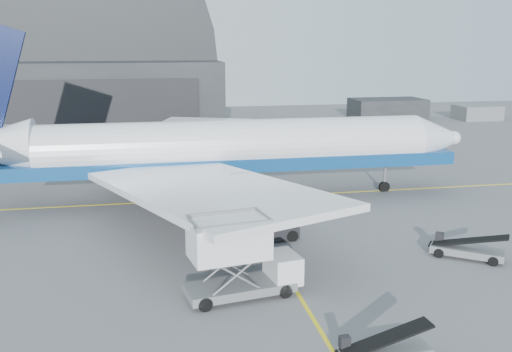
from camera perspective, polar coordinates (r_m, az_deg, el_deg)
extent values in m
plane|color=#565659|center=(37.55, 3.29, -10.22)|extent=(200.00, 200.00, 0.00)
cube|color=yellow|center=(56.07, -1.67, -2.18)|extent=(80.00, 0.25, 0.02)
cube|color=yellow|center=(35.78, 4.09, -11.46)|extent=(0.25, 40.00, 0.02)
cube|color=black|center=(99.68, -18.71, 7.45)|extent=(50.00, 28.00, 12.00)
cube|color=black|center=(85.90, -19.87, 5.85)|extent=(42.00, 0.40, 9.50)
cube|color=black|center=(116.15, 12.95, 5.57)|extent=(14.00, 8.00, 4.00)
cube|color=slate|center=(120.56, 21.17, 5.28)|extent=(8.00, 6.00, 2.80)
cylinder|color=white|center=(54.57, -1.96, 3.09)|extent=(36.69, 4.89, 4.89)
cone|color=white|center=(61.17, 17.50, 3.59)|extent=(4.48, 4.89, 4.89)
sphere|color=white|center=(62.16, 19.16, 3.61)|extent=(1.43, 1.43, 1.43)
cube|color=black|center=(60.51, 16.52, 4.14)|extent=(2.65, 2.24, 0.71)
cube|color=navy|center=(54.88, -1.94, 1.46)|extent=(42.80, 4.94, 1.22)
cube|color=white|center=(42.42, -4.82, -1.34)|extent=(18.79, 24.99, 1.49)
cube|color=white|center=(66.30, -7.09, 3.92)|extent=(18.79, 24.99, 1.49)
cylinder|color=gray|center=(47.14, -1.62, -1.86)|extent=(5.30, 2.75, 2.75)
cylinder|color=gray|center=(62.87, -4.01, 1.97)|extent=(5.30, 2.75, 2.75)
cylinder|color=#A5A5AA|center=(59.62, 12.75, -0.16)|extent=(0.29, 0.29, 2.85)
cylinder|color=black|center=(59.85, 12.70, -1.06)|extent=(1.12, 0.36, 1.12)
cylinder|color=black|center=(52.22, -3.57, -2.74)|extent=(1.32, 0.46, 1.32)
cylinder|color=black|center=(58.48, -4.39, -1.00)|extent=(1.32, 0.46, 1.32)
cube|color=slate|center=(34.89, -1.64, -11.05)|extent=(6.84, 3.67, 0.54)
cube|color=silver|center=(35.48, 2.70, -9.10)|extent=(2.13, 2.75, 1.73)
cube|color=black|center=(35.69, 3.91, -8.52)|extent=(0.44, 2.04, 0.97)
cube|color=silver|center=(33.54, -2.73, -6.40)|extent=(4.94, 3.44, 2.16)
cylinder|color=black|center=(34.82, 2.93, -11.40)|extent=(0.91, 0.47, 0.86)
cylinder|color=black|center=(36.73, 1.49, -10.03)|extent=(0.91, 0.47, 0.86)
cylinder|color=black|center=(33.31, -5.12, -12.64)|extent=(0.91, 0.47, 0.86)
cylinder|color=black|center=(35.30, -6.14, -11.11)|extent=(0.91, 0.47, 0.86)
cube|color=black|center=(44.43, 1.39, -5.62)|extent=(4.40, 2.86, 0.92)
cube|color=silver|center=(44.39, 2.14, -4.53)|extent=(1.70, 2.05, 0.92)
cylinder|color=black|center=(44.10, 3.62, -6.01)|extent=(0.97, 0.50, 0.92)
cylinder|color=black|center=(45.89, 2.61, -5.21)|extent=(0.97, 0.50, 0.92)
cylinder|color=black|center=(43.10, 0.09, -6.45)|extent=(0.97, 0.50, 0.92)
cylinder|color=black|center=(44.93, -0.80, -5.61)|extent=(0.97, 0.50, 0.92)
cube|color=slate|center=(29.24, 12.68, -16.83)|extent=(4.54, 1.82, 0.45)
cube|color=black|center=(28.90, 12.76, -15.61)|extent=(4.79, 1.34, 1.29)
cube|color=black|center=(28.72, 8.85, -16.09)|extent=(0.53, 0.44, 0.61)
cylinder|color=black|center=(30.56, 14.84, -15.88)|extent=(0.62, 0.29, 0.61)
cylinder|color=black|center=(29.23, 9.06, -17.01)|extent=(0.62, 0.29, 0.61)
cube|color=slate|center=(43.35, 20.36, -7.07)|extent=(4.96, 4.29, 0.50)
cube|color=black|center=(43.09, 20.44, -6.09)|extent=(4.88, 4.03, 1.43)
cube|color=black|center=(43.93, 17.88, -5.82)|extent=(0.72, 0.69, 0.67)
cylinder|color=black|center=(42.58, 22.65, -7.88)|extent=(0.71, 0.63, 0.67)
cylinder|color=black|center=(44.06, 22.78, -7.19)|extent=(0.71, 0.63, 0.67)
cylinder|color=black|center=(42.83, 17.84, -7.35)|extent=(0.71, 0.63, 0.67)
cylinder|color=black|center=(44.30, 18.13, -6.68)|extent=(0.71, 0.63, 0.67)
cube|color=#FD4E07|center=(35.65, -1.75, -11.52)|extent=(0.34, 0.34, 0.03)
cone|color=#FD4E07|center=(35.56, -1.75, -11.18)|extent=(0.34, 0.34, 0.49)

